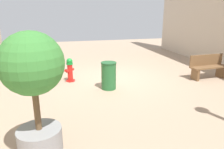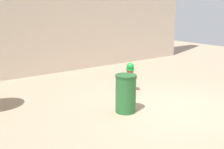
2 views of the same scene
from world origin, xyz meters
name	(u,v)px [view 2 (image 2 of 2)]	position (x,y,z in m)	size (l,w,h in m)	color
ground_plane	(169,108)	(0.00, 0.00, 0.00)	(23.40, 23.40, 0.00)	tan
fire_hydrant	(130,77)	(1.73, -0.13, 0.46)	(0.38, 0.38, 0.91)	red
trash_bin	(126,93)	(0.48, 1.06, 0.48)	(0.53, 0.53, 0.95)	#266633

